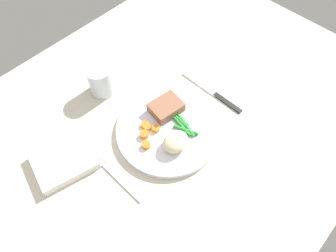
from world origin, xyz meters
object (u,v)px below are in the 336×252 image
water_glass (101,81)px  napkin (64,160)px  fork (117,178)px  meat_portion (166,107)px  dinner_plate (168,130)px  knife (213,92)px

water_glass → napkin: (-20.79, -10.60, -2.47)cm
fork → meat_portion: bearing=10.7°
water_glass → fork: bearing=-123.0°
dinner_plate → meat_portion: bearing=49.4°
fork → water_glass: bearing=55.9°
meat_portion → fork: 21.59cm
water_glass → meat_portion: bearing=-71.2°
knife → meat_portion: bearing=161.5°
fork → knife: knife is taller
water_glass → napkin: size_ratio=0.61×
water_glass → napkin: 23.46cm
meat_portion → water_glass: size_ratio=0.95×
knife → napkin: 42.87cm
fork → water_glass: size_ratio=1.99×
dinner_plate → meat_portion: meat_portion is taller
meat_portion → fork: bearing=-168.1°
water_glass → knife: bearing=-48.2°
fork → napkin: (-6.07, 12.10, 0.96)cm
dinner_plate → water_glass: water_glass is taller
fork → water_glass: 27.27cm
knife → water_glass: (-20.32, 22.73, 3.43)cm
meat_portion → napkin: 28.16cm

